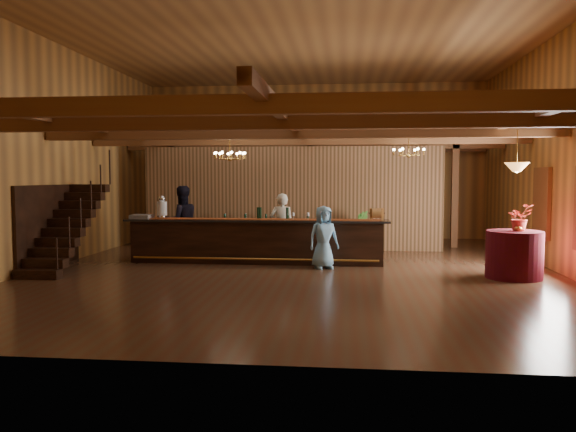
# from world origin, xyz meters

# --- Properties ---
(floor) EXTENTS (14.00, 14.00, 0.00)m
(floor) POSITION_xyz_m (0.00, 0.00, 0.00)
(floor) COLOR #49301F
(floor) RESTS_ON ground
(ceiling) EXTENTS (14.00, 14.00, 0.00)m
(ceiling) POSITION_xyz_m (0.00, 0.00, 5.50)
(ceiling) COLOR #A9773F
(ceiling) RESTS_ON wall_back
(wall_back) EXTENTS (12.00, 0.10, 5.50)m
(wall_back) POSITION_xyz_m (0.00, 7.00, 2.75)
(wall_back) COLOR #C0843B
(wall_back) RESTS_ON floor
(wall_front) EXTENTS (12.00, 0.10, 5.50)m
(wall_front) POSITION_xyz_m (0.00, -7.00, 2.75)
(wall_front) COLOR #C0843B
(wall_front) RESTS_ON floor
(wall_left) EXTENTS (0.10, 14.00, 5.50)m
(wall_left) POSITION_xyz_m (-6.00, 0.00, 2.75)
(wall_left) COLOR #C0843B
(wall_left) RESTS_ON floor
(wall_right) EXTENTS (0.10, 14.00, 5.50)m
(wall_right) POSITION_xyz_m (6.00, 0.00, 2.75)
(wall_right) COLOR #C0843B
(wall_right) RESTS_ON floor
(beam_grid) EXTENTS (11.90, 13.90, 0.39)m
(beam_grid) POSITION_xyz_m (0.00, 0.51, 3.24)
(beam_grid) COLOR brown
(beam_grid) RESTS_ON wall_left
(support_posts) EXTENTS (9.20, 10.20, 3.20)m
(support_posts) POSITION_xyz_m (0.00, -0.50, 1.60)
(support_posts) COLOR brown
(support_posts) RESTS_ON floor
(partition_wall) EXTENTS (9.00, 0.18, 3.10)m
(partition_wall) POSITION_xyz_m (-0.50, 3.50, 1.55)
(partition_wall) COLOR #925F3B
(partition_wall) RESTS_ON floor
(window_right_back) EXTENTS (0.12, 1.05, 1.75)m
(window_right_back) POSITION_xyz_m (5.95, 1.00, 1.55)
(window_right_back) COLOR white
(window_right_back) RESTS_ON wall_right
(staircase) EXTENTS (1.00, 2.80, 2.00)m
(staircase) POSITION_xyz_m (-5.45, -0.74, 1.00)
(staircase) COLOR #33190F
(staircase) RESTS_ON floor
(backroom_boxes) EXTENTS (4.10, 0.60, 1.10)m
(backroom_boxes) POSITION_xyz_m (-0.29, 5.50, 0.53)
(backroom_boxes) COLOR #33190F
(backroom_boxes) RESTS_ON floor
(tasting_bar) EXTENTS (6.70, 0.88, 1.13)m
(tasting_bar) POSITION_xyz_m (-1.12, 0.72, 0.57)
(tasting_bar) COLOR #33190F
(tasting_bar) RESTS_ON floor
(beverage_dispenser) EXTENTS (0.26, 0.26, 0.60)m
(beverage_dispenser) POSITION_xyz_m (-3.60, 0.78, 1.40)
(beverage_dispenser) COLOR silver
(beverage_dispenser) RESTS_ON tasting_bar
(glass_rack_tray) EXTENTS (0.50, 0.50, 0.10)m
(glass_rack_tray) POSITION_xyz_m (-4.11, 0.67, 1.17)
(glass_rack_tray) COLOR gray
(glass_rack_tray) RESTS_ON tasting_bar
(raffle_drum) EXTENTS (0.34, 0.24, 0.30)m
(raffle_drum) POSITION_xyz_m (1.91, 0.66, 1.29)
(raffle_drum) COLOR #9B6228
(raffle_drum) RESTS_ON tasting_bar
(bar_bottle_0) EXTENTS (0.07, 0.07, 0.30)m
(bar_bottle_0) POSITION_xyz_m (-1.09, 0.85, 1.27)
(bar_bottle_0) COLOR black
(bar_bottle_0) RESTS_ON tasting_bar
(bar_bottle_1) EXTENTS (0.07, 0.07, 0.30)m
(bar_bottle_1) POSITION_xyz_m (-1.04, 0.85, 1.27)
(bar_bottle_1) COLOR black
(bar_bottle_1) RESTS_ON tasting_bar
(bar_bottle_2) EXTENTS (0.07, 0.07, 0.30)m
(bar_bottle_2) POSITION_xyz_m (-0.34, 0.85, 1.27)
(bar_bottle_2) COLOR black
(bar_bottle_2) RESTS_ON tasting_bar
(backbar_shelf) EXTENTS (2.91, 0.59, 0.81)m
(backbar_shelf) POSITION_xyz_m (-1.22, 3.16, 0.41)
(backbar_shelf) COLOR #33190F
(backbar_shelf) RESTS_ON floor
(round_table) EXTENTS (1.19, 1.19, 1.03)m
(round_table) POSITION_xyz_m (4.78, -0.86, 0.51)
(round_table) COLOR #4A0619
(round_table) RESTS_ON floor
(chandelier_left) EXTENTS (0.80, 0.80, 0.61)m
(chandelier_left) POSITION_xyz_m (-1.81, 0.79, 2.74)
(chandelier_left) COLOR gold
(chandelier_left) RESTS_ON beam_grid
(chandelier_right) EXTENTS (0.80, 0.80, 0.51)m
(chandelier_right) POSITION_xyz_m (2.76, 1.48, 2.84)
(chandelier_right) COLOR gold
(chandelier_right) RESTS_ON beam_grid
(pendant_lamp) EXTENTS (0.52, 0.52, 0.90)m
(pendant_lamp) POSITION_xyz_m (4.78, -0.86, 2.40)
(pendant_lamp) COLOR gold
(pendant_lamp) RESTS_ON beam_grid
(bartender) EXTENTS (0.66, 0.45, 1.76)m
(bartender) POSITION_xyz_m (-0.54, 1.42, 0.88)
(bartender) COLOR silver
(bartender) RESTS_ON floor
(staff_second) EXTENTS (1.20, 1.13, 1.95)m
(staff_second) POSITION_xyz_m (-3.29, 1.47, 0.98)
(staff_second) COLOR black
(staff_second) RESTS_ON floor
(guest) EXTENTS (0.87, 0.74, 1.51)m
(guest) POSITION_xyz_m (0.62, 0.01, 0.75)
(guest) COLOR #7AB3D8
(guest) RESTS_ON floor
(floor_plant) EXTENTS (0.83, 0.76, 1.23)m
(floor_plant) POSITION_xyz_m (1.48, 2.81, 0.61)
(floor_plant) COLOR #33641F
(floor_plant) RESTS_ON floor
(table_flowers) EXTENTS (0.65, 0.61, 0.58)m
(table_flowers) POSITION_xyz_m (4.88, -0.83, 1.32)
(table_flowers) COLOR red
(table_flowers) RESTS_ON round_table
(table_vase) EXTENTS (0.17, 0.17, 0.27)m
(table_vase) POSITION_xyz_m (4.83, -0.94, 1.16)
(table_vase) COLOR gold
(table_vase) RESTS_ON round_table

